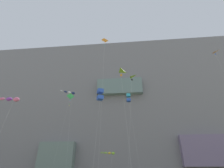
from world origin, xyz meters
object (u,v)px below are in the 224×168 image
at_px(kite_box_high_center, 128,98).
at_px(kite_diamond_high_left, 104,46).
at_px(kite_diamond_high_right, 70,97).
at_px(kite_windsock_low_left, 70,93).
at_px(kite_box_upper_left, 100,95).
at_px(kite_delta_far_left, 119,77).
at_px(kite_windsock_front_field, 110,153).
at_px(kite_delta_upper_mid, 216,56).
at_px(kite_delta_far_right, 130,81).
at_px(kite_windsock_upper_right, 10,99).

xyz_separation_m(kite_box_high_center, kite_diamond_high_left, (-5.16, -8.18, 10.19)).
distance_m(kite_diamond_high_right, kite_windsock_low_left, 9.46).
relative_size(kite_box_upper_left, kite_delta_far_left, 1.03).
bearing_deg(kite_delta_far_left, kite_windsock_low_left, 130.91).
bearing_deg(kite_delta_far_left, kite_windsock_front_field, 100.69).
distance_m(kite_box_upper_left, kite_delta_far_left, 7.43).
relative_size(kite_delta_upper_mid, kite_delta_far_right, 1.46).
bearing_deg(kite_diamond_high_left, kite_diamond_high_right, 127.52).
height_order(kite_windsock_upper_right, kite_delta_far_left, kite_delta_far_left).
relative_size(kite_diamond_high_right, kite_delta_far_left, 1.53).
bearing_deg(kite_delta_upper_mid, kite_windsock_low_left, 175.68).
xyz_separation_m(kite_diamond_high_right, kite_windsock_front_field, (13.34, -6.31, -17.37)).
height_order(kite_box_upper_left, kite_diamond_high_left, kite_diamond_high_left).
relative_size(kite_diamond_high_right, kite_windsock_front_field, 3.46).
bearing_deg(kite_diamond_high_left, kite_windsock_upper_right, -135.47).
distance_m(kite_windsock_low_left, kite_delta_upper_mid, 38.37).
bearing_deg(kite_windsock_front_field, kite_diamond_high_right, 154.68).
relative_size(kite_delta_far_left, kite_diamond_high_left, 0.53).
height_order(kite_windsock_upper_right, kite_diamond_high_right, kite_diamond_high_right).
xyz_separation_m(kite_box_upper_left, kite_delta_upper_mid, (27.80, 7.02, 12.50)).
distance_m(kite_box_upper_left, kite_box_high_center, 11.58).
xyz_separation_m(kite_windsock_front_field, kite_box_upper_left, (-0.63, -12.19, 9.32)).
height_order(kite_delta_upper_mid, kite_diamond_high_left, kite_diamond_high_left).
bearing_deg(kite_windsock_upper_right, kite_delta_far_left, 13.43).
relative_size(kite_box_upper_left, kite_delta_far_right, 0.85).
bearing_deg(kite_diamond_high_right, kite_diamond_high_left, -52.48).
distance_m(kite_windsock_upper_right, kite_box_high_center, 26.79).
distance_m(kite_box_high_center, kite_delta_far_right, 8.27).
height_order(kite_windsock_upper_right, kite_delta_far_right, kite_delta_far_right).
height_order(kite_windsock_low_left, kite_box_high_center, kite_windsock_low_left).
height_order(kite_diamond_high_right, kite_box_upper_left, kite_diamond_high_right).
bearing_deg(kite_delta_upper_mid, kite_delta_far_left, -150.85).
relative_size(kite_windsock_front_field, kite_box_upper_left, 0.43).
xyz_separation_m(kite_windsock_front_field, kite_diamond_high_left, (-0.25, -10.75, 22.78)).
height_order(kite_delta_upper_mid, kite_box_high_center, kite_delta_upper_mid).
distance_m(kite_delta_far_left, kite_diamond_high_left, 15.82).
xyz_separation_m(kite_windsock_front_field, kite_delta_far_right, (5.37, -10.82, 12.92)).
bearing_deg(kite_delta_far_right, kite_diamond_high_right, 137.53).
height_order(kite_windsock_front_field, kite_delta_far_right, kite_delta_far_right).
height_order(kite_diamond_high_right, kite_delta_far_right, kite_diamond_high_right).
bearing_deg(kite_delta_far_left, kite_delta_upper_mid, 29.15).
relative_size(kite_delta_upper_mid, kite_box_high_center, 1.45).
relative_size(kite_windsock_front_field, kite_delta_upper_mid, 0.25).
xyz_separation_m(kite_windsock_upper_right, kite_diamond_high_left, (11.45, 11.26, 18.18)).
distance_m(kite_box_upper_left, kite_delta_far_right, 7.12).
bearing_deg(kite_delta_far_left, kite_windsock_upper_right, -166.57).
distance_m(kite_windsock_front_field, kite_box_upper_left, 15.36).
bearing_deg(kite_box_high_center, kite_windsock_low_left, 179.11).
relative_size(kite_windsock_upper_right, kite_box_upper_left, 0.69).
xyz_separation_m(kite_windsock_upper_right, kite_delta_far_left, (15.16, 3.62, 4.84)).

